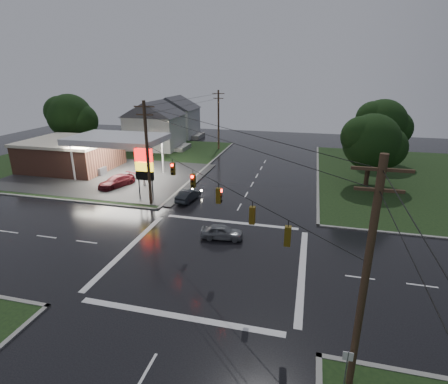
% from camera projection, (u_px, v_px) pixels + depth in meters
% --- Properties ---
extents(ground, '(120.00, 120.00, 0.00)m').
position_uv_depth(ground, '(210.00, 258.00, 27.18)').
color(ground, black).
rests_on(ground, ground).
extents(grass_nw, '(36.00, 36.00, 0.08)m').
position_uv_depth(grass_nw, '(102.00, 159.00, 56.94)').
color(grass_nw, black).
rests_on(grass_nw, ground).
extents(gas_station, '(26.20, 18.00, 5.60)m').
position_uv_depth(gas_station, '(77.00, 153.00, 50.27)').
color(gas_station, '#2D2D2D').
rests_on(gas_station, ground).
extents(pylon_sign, '(2.00, 0.35, 6.00)m').
position_uv_depth(pylon_sign, '(144.00, 166.00, 37.87)').
color(pylon_sign, '#59595E').
rests_on(pylon_sign, ground).
extents(utility_pole_nw, '(2.20, 0.32, 11.00)m').
position_uv_depth(utility_pole_nw, '(147.00, 153.00, 36.16)').
color(utility_pole_nw, '#382619').
rests_on(utility_pole_nw, ground).
extents(utility_pole_se, '(2.20, 0.32, 11.00)m').
position_uv_depth(utility_pole_se, '(365.00, 279.00, 14.40)').
color(utility_pole_se, '#382619').
rests_on(utility_pole_se, ground).
extents(utility_pole_n, '(2.20, 0.32, 10.50)m').
position_uv_depth(utility_pole_n, '(218.00, 119.00, 62.31)').
color(utility_pole_n, '#382619').
rests_on(utility_pole_n, ground).
extents(traffic_signals, '(26.87, 26.87, 1.47)m').
position_uv_depth(traffic_signals, '(209.00, 179.00, 25.01)').
color(traffic_signals, black).
rests_on(traffic_signals, ground).
extents(house_near, '(11.05, 8.48, 8.60)m').
position_uv_depth(house_near, '(155.00, 125.00, 63.47)').
color(house_near, silver).
rests_on(house_near, ground).
extents(house_far, '(11.05, 8.48, 8.60)m').
position_uv_depth(house_far, '(174.00, 116.00, 74.68)').
color(house_far, silver).
rests_on(house_far, ground).
extents(tree_nw_behind, '(8.93, 7.60, 10.00)m').
position_uv_depth(tree_nw_behind, '(71.00, 117.00, 60.36)').
color(tree_nw_behind, black).
rests_on(tree_nw_behind, ground).
extents(tree_ne_near, '(7.99, 6.80, 8.98)m').
position_uv_depth(tree_ne_near, '(373.00, 142.00, 42.19)').
color(tree_ne_near, black).
rests_on(tree_ne_near, ground).
extents(tree_ne_far, '(8.46, 7.20, 9.80)m').
position_uv_depth(tree_ne_far, '(383.00, 124.00, 52.27)').
color(tree_ne_far, black).
rests_on(tree_ne_far, ground).
extents(car_north, '(1.91, 3.97, 1.25)m').
position_uv_depth(car_north, '(188.00, 195.00, 38.90)').
color(car_north, '#23272B').
rests_on(car_north, ground).
extents(car_crossing, '(3.80, 1.87, 1.25)m').
position_uv_depth(car_crossing, '(222.00, 232.00, 30.14)').
color(car_crossing, gray).
rests_on(car_crossing, ground).
extents(car_pump, '(3.72, 5.30, 1.43)m').
position_uv_depth(car_pump, '(117.00, 181.00, 43.50)').
color(car_pump, maroon).
rests_on(car_pump, ground).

